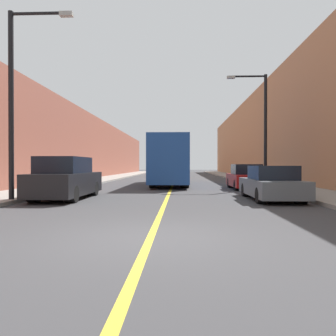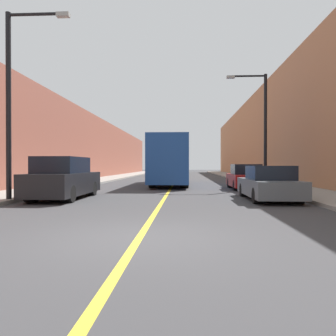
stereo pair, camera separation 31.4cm
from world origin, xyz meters
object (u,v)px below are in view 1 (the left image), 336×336
object	(u,v)px
bus	(171,161)
street_lamp_left	(17,92)
car_right_mid	(246,178)
car_right_near	(271,184)
street_lamp_right	(262,122)
parked_suv_left	(66,179)

from	to	relation	value
bus	street_lamp_left	world-z (taller)	street_lamp_left
car_right_mid	car_right_near	bearing A→B (deg)	-91.39
bus	street_lamp_left	xyz separation A→B (m)	(-5.60, -12.00, 2.49)
street_lamp_right	street_lamp_left	bearing A→B (deg)	-143.46
bus	street_lamp_right	xyz separation A→B (m)	(5.89, -3.48, 2.38)
car_right_near	car_right_mid	world-z (taller)	car_right_mid
bus	car_right_mid	bearing A→B (deg)	-41.72
parked_suv_left	street_lamp_right	distance (m)	12.72
parked_suv_left	car_right_near	xyz separation A→B (m)	(8.82, -0.04, -0.19)
car_right_mid	street_lamp_right	xyz separation A→B (m)	(1.16, 0.73, 3.51)
parked_suv_left	car_right_mid	xyz separation A→B (m)	(8.97, 6.20, -0.16)
bus	car_right_mid	distance (m)	6.44
parked_suv_left	car_right_mid	size ratio (longest dim) A/B	1.17
car_right_near	street_lamp_right	xyz separation A→B (m)	(1.31, 6.97, 3.54)
car_right_near	street_lamp_right	bearing A→B (deg)	79.38
street_lamp_left	car_right_near	bearing A→B (deg)	8.60
bus	parked_suv_left	bearing A→B (deg)	-112.14
parked_suv_left	street_lamp_left	world-z (taller)	street_lamp_left
street_lamp_left	parked_suv_left	bearing A→B (deg)	49.17
car_right_near	street_lamp_right	size ratio (longest dim) A/B	0.66
bus	parked_suv_left	world-z (taller)	bus
car_right_near	street_lamp_right	world-z (taller)	street_lamp_right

